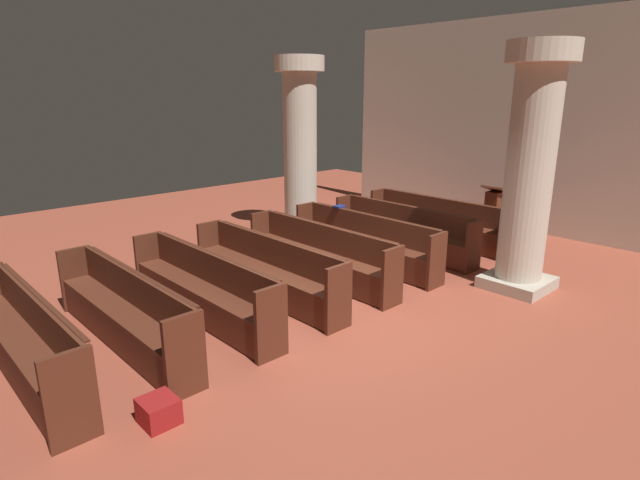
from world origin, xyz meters
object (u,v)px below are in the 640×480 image
Objects in this scene: pew_row_2 at (364,239)px; pew_row_3 at (320,252)px; lectern at (493,215)px; hymn_book at (339,207)px; pew_row_1 at (403,228)px; pew_row_7 at (23,336)px; pew_row_5 at (202,285)px; pew_row_6 at (123,308)px; pillar_aisle_side at (530,167)px; pew_row_4 at (267,267)px; kneeler_box_red at (159,411)px; pew_row_0 at (435,219)px; pillar_far_side at (300,145)px.

pew_row_3 is (0.00, -1.07, 0.00)m from pew_row_2.
lectern is 3.51m from hymn_book.
pew_row_1 is 2.38m from lectern.
pew_row_5 is at bearing 90.00° from pew_row_7.
pew_row_2 is at bearing 90.00° from pew_row_6.
pew_row_2 is 0.85× the size of pillar_aisle_side.
pew_row_4 is at bearing 90.00° from pew_row_6.
lectern is at bearing 75.96° from pew_row_1.
pew_row_5 and pew_row_7 have the same top height.
pew_row_4 is 1.00× the size of pew_row_6.
pew_row_1 is 1.00× the size of pew_row_7.
pew_row_4 and pew_row_5 have the same top height.
kneeler_box_red is (1.14, -8.11, -0.33)m from lectern.
pew_row_2 is at bearing -90.00° from pew_row_0.
pew_row_0 and pew_row_4 have the same top height.
pillar_far_side is (-2.32, 5.93, 1.41)m from pew_row_7.
pillar_aisle_side is at bearing 83.42° from kneeler_box_red.
pew_row_5 is (0.00, -5.37, 0.00)m from pew_row_0.
pew_row_6 is 4.58m from hymn_book.
pew_row_3 and pew_row_5 have the same top height.
pillar_far_side reaches higher than pew_row_2.
lectern is (0.58, 4.46, -0.02)m from pew_row_3.
pew_row_3 and pew_row_7 have the same top height.
pew_row_0 is 1.00× the size of pew_row_7.
pew_row_0 is 2.16m from hymn_book.
hymn_book is at bearing 109.18° from pew_row_4.
pillar_far_side is at bearing 111.39° from pew_row_7.
lectern is at bearing 80.31° from pew_row_2.
pew_row_5 is (0.00, -2.15, 0.00)m from pew_row_3.
hymn_book is at bearing 103.40° from pew_row_5.
pew_row_6 is at bearing -90.00° from pew_row_2.
pew_row_1 and pew_row_6 have the same top height.
hymn_book is at bearing -132.60° from pew_row_1.
pew_row_4 is at bearing -49.39° from pillar_far_side.
pew_row_5 is (0.00, -4.29, 0.00)m from pew_row_1.
kneeler_box_red is at bearing -62.77° from hymn_book.
pew_row_0 is 3.15m from pillar_far_side.
pillar_far_side is at bearing 166.44° from pew_row_2.
kneeler_box_red is (1.72, -0.44, -0.35)m from pew_row_6.
pillar_far_side reaches higher than pew_row_7.
pew_row_1 is at bearing 47.40° from hymn_book.
kneeler_box_red is at bearing -52.63° from pillar_far_side.
pillar_far_side is (-2.32, 3.78, 1.41)m from pew_row_5.
pew_row_2 is 1.00× the size of pew_row_4.
pillar_aisle_side and pillar_far_side have the same top height.
pew_row_3 is at bearing -97.38° from lectern.
hymn_book is 0.58× the size of kneeler_box_red.
kneeler_box_red is at bearing -96.58° from pillar_aisle_side.
hymn_book is at bearing -113.52° from lectern.
pew_row_2 is 1.00× the size of pew_row_3.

